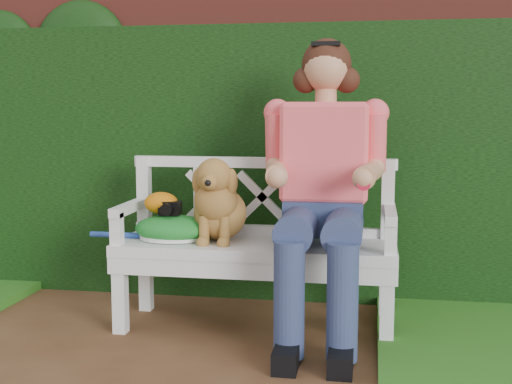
# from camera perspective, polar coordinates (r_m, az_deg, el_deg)

# --- Properties ---
(brick_wall) EXTENTS (10.00, 0.30, 2.20)m
(brick_wall) POSITION_cam_1_polar(r_m,az_deg,el_deg) (4.55, -3.68, 5.81)
(brick_wall) COLOR maroon
(brick_wall) RESTS_ON ground
(ivy_hedge) EXTENTS (10.00, 0.18, 1.70)m
(ivy_hedge) POSITION_cam_1_polar(r_m,az_deg,el_deg) (4.35, -4.33, 2.45)
(ivy_hedge) COLOR #184713
(ivy_hedge) RESTS_ON ground
(garden_bench) EXTENTS (1.64, 0.77, 0.48)m
(garden_bench) POSITION_cam_1_polar(r_m,az_deg,el_deg) (3.76, -0.00, -7.72)
(garden_bench) COLOR white
(garden_bench) RESTS_ON ground
(seated_woman) EXTENTS (0.88, 1.05, 1.61)m
(seated_woman) POSITION_cam_1_polar(r_m,az_deg,el_deg) (3.60, 5.68, 0.72)
(seated_woman) COLOR #FF5075
(seated_woman) RESTS_ON ground
(dog) EXTENTS (0.33, 0.44, 0.46)m
(dog) POSITION_cam_1_polar(r_m,az_deg,el_deg) (3.70, -3.13, -0.54)
(dog) COLOR olive
(dog) RESTS_ON garden_bench
(tennis_racket) EXTENTS (0.73, 0.42, 0.03)m
(tennis_racket) POSITION_cam_1_polar(r_m,az_deg,el_deg) (3.79, -7.48, -3.70)
(tennis_racket) COLOR white
(tennis_racket) RESTS_ON garden_bench
(green_bag) EXTENTS (0.44, 0.36, 0.14)m
(green_bag) POSITION_cam_1_polar(r_m,az_deg,el_deg) (3.76, -6.96, -2.94)
(green_bag) COLOR #348735
(green_bag) RESTS_ON garden_bench
(camera_item) EXTENTS (0.11, 0.08, 0.07)m
(camera_item) POSITION_cam_1_polar(r_m,az_deg,el_deg) (3.75, -7.17, -1.32)
(camera_item) COLOR black
(camera_item) RESTS_ON green_bag
(baseball_glove) EXTENTS (0.20, 0.16, 0.12)m
(baseball_glove) POSITION_cam_1_polar(r_m,az_deg,el_deg) (3.78, -7.90, -0.90)
(baseball_glove) COLOR #C66B0B
(baseball_glove) RESTS_ON green_bag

